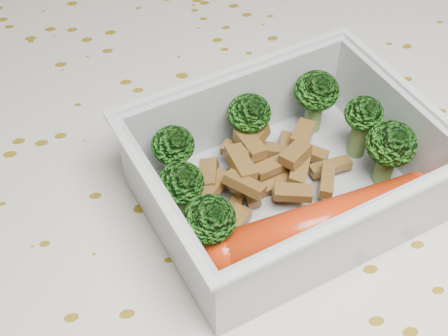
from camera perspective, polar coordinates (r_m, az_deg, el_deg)
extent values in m
cube|color=brown|center=(0.45, -0.31, -4.27)|extent=(1.40, 0.90, 0.04)
cube|color=silver|center=(0.44, -0.32, -2.43)|extent=(1.46, 0.96, 0.01)
cube|color=silver|center=(0.43, 5.46, -2.81)|extent=(0.21, 0.18, 0.00)
cube|color=silver|center=(0.44, 1.20, 5.54)|extent=(0.17, 0.05, 0.06)
cube|color=silver|center=(0.37, 11.21, -6.62)|extent=(0.17, 0.05, 0.06)
cube|color=silver|center=(0.45, 15.15, 3.95)|extent=(0.04, 0.12, 0.06)
cube|color=silver|center=(0.38, -5.35, -4.72)|extent=(0.04, 0.12, 0.06)
cube|color=silver|center=(0.43, 0.95, 8.95)|extent=(0.18, 0.06, 0.00)
cube|color=silver|center=(0.35, 12.40, -4.24)|extent=(0.18, 0.06, 0.00)
cube|color=silver|center=(0.43, 16.44, 7.07)|extent=(0.04, 0.13, 0.00)
cube|color=silver|center=(0.35, -6.38, -2.00)|extent=(0.04, 0.13, 0.00)
cylinder|color=#608C3F|center=(0.42, -4.48, -0.15)|extent=(0.02, 0.02, 0.03)
ellipsoid|color=#307B1D|center=(0.41, -4.68, 2.10)|extent=(0.03, 0.03, 0.02)
cylinder|color=#608C3F|center=(0.44, 2.24, 2.77)|extent=(0.02, 0.02, 0.03)
ellipsoid|color=#307B1D|center=(0.43, 2.34, 5.04)|extent=(0.03, 0.03, 0.03)
cylinder|color=#608C3F|center=(0.47, 8.15, 4.78)|extent=(0.02, 0.02, 0.03)
ellipsoid|color=#307B1D|center=(0.45, 8.48, 7.01)|extent=(0.03, 0.03, 0.03)
cylinder|color=#608C3F|center=(0.40, -3.80, -3.59)|extent=(0.02, 0.02, 0.03)
ellipsoid|color=#307B1D|center=(0.38, -3.98, -1.38)|extent=(0.03, 0.03, 0.02)
cylinder|color=#608C3F|center=(0.45, 12.18, 2.67)|extent=(0.02, 0.02, 0.03)
ellipsoid|color=#307B1D|center=(0.44, 12.68, 4.87)|extent=(0.03, 0.03, 0.02)
cylinder|color=#608C3F|center=(0.39, -1.26, -6.85)|extent=(0.02, 0.02, 0.03)
ellipsoid|color=#307B1D|center=(0.37, -1.33, -4.70)|extent=(0.03, 0.03, 0.03)
cylinder|color=#608C3F|center=(0.44, 14.43, -0.03)|extent=(0.02, 0.02, 0.02)
ellipsoid|color=#307B1D|center=(0.42, 15.04, 2.15)|extent=(0.03, 0.03, 0.03)
cube|color=brown|center=(0.43, 2.71, 2.42)|extent=(0.03, 0.03, 0.01)
cube|color=brown|center=(0.42, 2.37, 2.19)|extent=(0.02, 0.03, 0.01)
cube|color=brown|center=(0.40, 1.90, -1.50)|extent=(0.03, 0.03, 0.01)
cube|color=brown|center=(0.44, 4.34, 1.51)|extent=(0.03, 0.02, 0.01)
cube|color=brown|center=(0.41, -1.10, -1.72)|extent=(0.03, 0.03, 0.01)
cube|color=brown|center=(0.42, 6.56, 1.26)|extent=(0.02, 0.02, 0.01)
cube|color=brown|center=(0.41, 1.50, 0.42)|extent=(0.02, 0.03, 0.01)
cube|color=brown|center=(0.44, 9.70, 0.12)|extent=(0.03, 0.01, 0.01)
cube|color=brown|center=(0.45, 7.67, 1.49)|extent=(0.03, 0.03, 0.01)
cube|color=brown|center=(0.42, 4.55, 0.18)|extent=(0.03, 0.02, 0.01)
cube|color=brown|center=(0.41, 0.94, -4.02)|extent=(0.02, 0.03, 0.01)
cube|color=brown|center=(0.44, 2.22, 1.09)|extent=(0.02, 0.02, 0.01)
cube|color=brown|center=(0.43, 6.87, 0.08)|extent=(0.03, 0.04, 0.01)
cube|color=brown|center=(0.42, -1.26, -2.33)|extent=(0.02, 0.03, 0.01)
cube|color=brown|center=(0.43, 1.52, 1.44)|extent=(0.03, 0.03, 0.01)
cube|color=brown|center=(0.42, 2.35, -0.65)|extent=(0.03, 0.03, 0.01)
cube|color=brown|center=(0.44, 7.21, 3.06)|extent=(0.02, 0.03, 0.01)
cube|color=brown|center=(0.43, 5.52, -1.13)|extent=(0.02, 0.03, 0.01)
cube|color=brown|center=(0.40, 1.00, -5.12)|extent=(0.03, 0.03, 0.01)
cube|color=brown|center=(0.43, 4.04, -1.63)|extent=(0.03, 0.02, 0.01)
cube|color=brown|center=(0.42, 2.29, -1.71)|extent=(0.01, 0.03, 0.01)
cube|color=brown|center=(0.41, 6.34, -2.24)|extent=(0.03, 0.02, 0.01)
cube|color=brown|center=(0.43, 0.93, -0.52)|extent=(0.03, 0.02, 0.01)
cube|color=brown|center=(0.42, -1.44, -0.59)|extent=(0.02, 0.03, 0.01)
cube|color=brown|center=(0.42, 9.39, -1.05)|extent=(0.02, 0.03, 0.01)
cube|color=brown|center=(0.44, 5.66, 1.53)|extent=(0.02, 0.03, 0.01)
cylinder|color=red|center=(0.40, 9.17, -4.93)|extent=(0.14, 0.05, 0.03)
sphere|color=red|center=(0.43, 17.24, -2.15)|extent=(0.03, 0.03, 0.03)
sphere|color=red|center=(0.38, -0.02, -7.94)|extent=(0.03, 0.03, 0.03)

